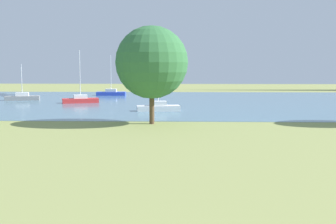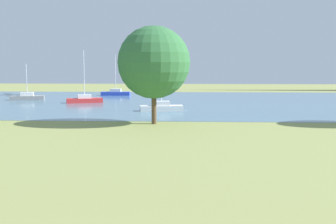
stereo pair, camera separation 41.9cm
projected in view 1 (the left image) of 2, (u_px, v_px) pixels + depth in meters
ground_plane at (171, 137)px, 30.53m from camera, size 160.00×160.00×0.00m
water_surface at (176, 102)px, 58.32m from camera, size 140.00×40.00×0.02m
sailboat_white at (158, 107)px, 47.06m from camera, size 4.98×2.29×6.92m
sailboat_red at (80, 100)px, 56.71m from camera, size 5.03×2.92×7.07m
sailboat_gray at (22, 97)px, 60.98m from camera, size 5.02×2.67×5.22m
sailboat_blue at (111, 93)px, 69.85m from camera, size 4.83×1.59×6.68m
tree_mid_shore at (152, 62)px, 36.50m from camera, size 6.36×6.36×8.60m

